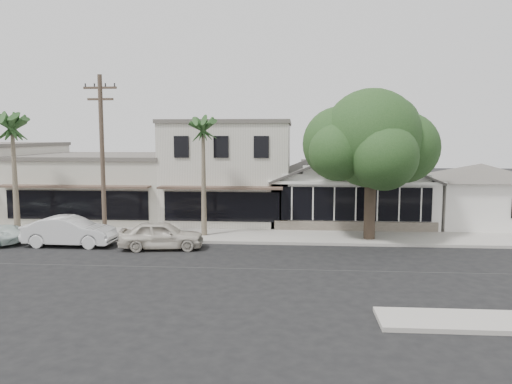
# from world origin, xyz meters

# --- Properties ---
(ground) EXTENTS (140.00, 140.00, 0.00)m
(ground) POSITION_xyz_m (0.00, 0.00, 0.00)
(ground) COLOR black
(ground) RESTS_ON ground
(sidewalk_north) EXTENTS (90.00, 3.50, 0.15)m
(sidewalk_north) POSITION_xyz_m (-8.00, 6.75, 0.07)
(sidewalk_north) COLOR #9E9991
(sidewalk_north) RESTS_ON ground
(corner_shop) EXTENTS (10.40, 8.60, 5.10)m
(corner_shop) POSITION_xyz_m (5.00, 12.47, 2.62)
(corner_shop) COLOR white
(corner_shop) RESTS_ON ground
(side_cottage) EXTENTS (6.00, 6.00, 3.00)m
(side_cottage) POSITION_xyz_m (13.20, 11.50, 1.50)
(side_cottage) COLOR white
(side_cottage) RESTS_ON ground
(row_building_near) EXTENTS (8.00, 10.00, 6.50)m
(row_building_near) POSITION_xyz_m (-3.00, 13.50, 3.25)
(row_building_near) COLOR silver
(row_building_near) RESTS_ON ground
(row_building_midnear) EXTENTS (10.00, 10.00, 4.20)m
(row_building_midnear) POSITION_xyz_m (-12.00, 13.50, 2.10)
(row_building_midnear) COLOR beige
(row_building_midnear) RESTS_ON ground
(utility_pole) EXTENTS (1.80, 0.24, 9.00)m
(utility_pole) POSITION_xyz_m (-9.00, 5.20, 4.79)
(utility_pole) COLOR brown
(utility_pole) RESTS_ON ground
(car_0) EXTENTS (4.44, 2.26, 1.45)m
(car_0) POSITION_xyz_m (-5.37, 3.50, 0.72)
(car_0) COLOR beige
(car_0) RESTS_ON ground
(car_1) EXTENTS (4.74, 1.70, 1.56)m
(car_1) POSITION_xyz_m (-10.37, 3.84, 0.78)
(car_1) COLOR silver
(car_1) RESTS_ON ground
(shade_tree) EXTENTS (7.47, 6.75, 8.29)m
(shade_tree) POSITION_xyz_m (5.42, 6.46, 5.46)
(shade_tree) COLOR #453729
(shade_tree) RESTS_ON ground
(palm_east) EXTENTS (2.65, 2.65, 7.13)m
(palm_east) POSITION_xyz_m (-3.71, 6.47, 6.11)
(palm_east) COLOR #726651
(palm_east) RESTS_ON ground
(palm_mid) EXTENTS (2.98, 2.98, 7.40)m
(palm_mid) POSITION_xyz_m (-14.62, 6.25, 6.30)
(palm_mid) COLOR #726651
(palm_mid) RESTS_ON ground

